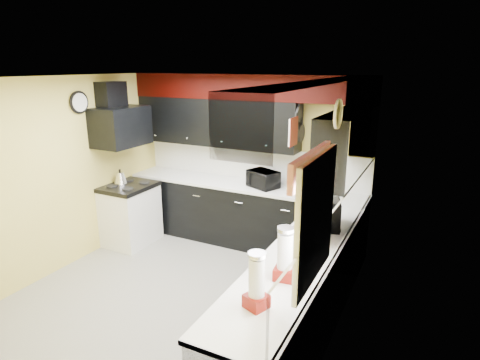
# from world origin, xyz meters

# --- Properties ---
(ground) EXTENTS (3.60, 3.60, 0.00)m
(ground) POSITION_xyz_m (0.00, 0.00, 0.00)
(ground) COLOR gray
(ground) RESTS_ON ground
(wall_back) EXTENTS (3.60, 0.06, 2.50)m
(wall_back) POSITION_xyz_m (0.00, 1.80, 1.25)
(wall_back) COLOR #E0C666
(wall_back) RESTS_ON ground
(wall_right) EXTENTS (0.06, 3.60, 2.50)m
(wall_right) POSITION_xyz_m (1.80, 0.00, 1.25)
(wall_right) COLOR #E0C666
(wall_right) RESTS_ON ground
(wall_left) EXTENTS (0.06, 3.60, 2.50)m
(wall_left) POSITION_xyz_m (-1.80, 0.00, 1.25)
(wall_left) COLOR #E0C666
(wall_left) RESTS_ON ground
(ceiling) EXTENTS (3.60, 3.60, 0.06)m
(ceiling) POSITION_xyz_m (0.00, 0.00, 2.50)
(ceiling) COLOR white
(ceiling) RESTS_ON wall_back
(cab_back) EXTENTS (3.60, 0.60, 0.90)m
(cab_back) POSITION_xyz_m (0.00, 1.50, 0.45)
(cab_back) COLOR black
(cab_back) RESTS_ON ground
(cab_right) EXTENTS (0.60, 3.00, 0.90)m
(cab_right) POSITION_xyz_m (1.50, -0.30, 0.45)
(cab_right) COLOR black
(cab_right) RESTS_ON ground
(counter_back) EXTENTS (3.62, 0.64, 0.04)m
(counter_back) POSITION_xyz_m (0.00, 1.50, 0.92)
(counter_back) COLOR white
(counter_back) RESTS_ON cab_back
(counter_right) EXTENTS (0.64, 3.02, 0.04)m
(counter_right) POSITION_xyz_m (1.50, -0.30, 0.92)
(counter_right) COLOR white
(counter_right) RESTS_ON cab_right
(splash_back) EXTENTS (3.60, 0.02, 0.50)m
(splash_back) POSITION_xyz_m (0.00, 1.79, 1.19)
(splash_back) COLOR white
(splash_back) RESTS_ON counter_back
(splash_right) EXTENTS (0.02, 3.60, 0.50)m
(splash_right) POSITION_xyz_m (1.79, 0.00, 1.19)
(splash_right) COLOR white
(splash_right) RESTS_ON counter_right
(upper_back) EXTENTS (2.60, 0.35, 0.70)m
(upper_back) POSITION_xyz_m (-0.50, 1.62, 1.80)
(upper_back) COLOR black
(upper_back) RESTS_ON wall_back
(upper_right) EXTENTS (0.35, 1.80, 0.70)m
(upper_right) POSITION_xyz_m (1.62, 0.90, 1.80)
(upper_right) COLOR black
(upper_right) RESTS_ON wall_right
(soffit_back) EXTENTS (3.60, 0.36, 0.35)m
(soffit_back) POSITION_xyz_m (0.00, 1.62, 2.33)
(soffit_back) COLOR black
(soffit_back) RESTS_ON wall_back
(soffit_right) EXTENTS (0.36, 3.24, 0.35)m
(soffit_right) POSITION_xyz_m (1.62, -0.18, 2.33)
(soffit_right) COLOR black
(soffit_right) RESTS_ON wall_right
(stove) EXTENTS (0.60, 0.75, 0.86)m
(stove) POSITION_xyz_m (-1.50, 0.75, 0.43)
(stove) COLOR white
(stove) RESTS_ON ground
(cooktop) EXTENTS (0.62, 0.77, 0.06)m
(cooktop) POSITION_xyz_m (-1.50, 0.75, 0.89)
(cooktop) COLOR black
(cooktop) RESTS_ON stove
(hood) EXTENTS (0.50, 0.78, 0.55)m
(hood) POSITION_xyz_m (-1.55, 0.75, 1.78)
(hood) COLOR black
(hood) RESTS_ON wall_left
(hood_duct) EXTENTS (0.24, 0.40, 0.40)m
(hood_duct) POSITION_xyz_m (-1.68, 0.75, 2.20)
(hood_duct) COLOR black
(hood_duct) RESTS_ON wall_left
(window) EXTENTS (0.03, 0.86, 0.96)m
(window) POSITION_xyz_m (1.79, -0.90, 1.55)
(window) COLOR white
(window) RESTS_ON wall_right
(valance) EXTENTS (0.04, 0.88, 0.20)m
(valance) POSITION_xyz_m (1.73, -0.90, 1.95)
(valance) COLOR red
(valance) RESTS_ON wall_right
(pan_top) EXTENTS (0.03, 0.22, 0.40)m
(pan_top) POSITION_xyz_m (0.82, 1.55, 2.00)
(pan_top) COLOR black
(pan_top) RESTS_ON upper_back
(pan_mid) EXTENTS (0.03, 0.28, 0.46)m
(pan_mid) POSITION_xyz_m (0.82, 1.42, 1.75)
(pan_mid) COLOR black
(pan_mid) RESTS_ON upper_back
(pan_low) EXTENTS (0.03, 0.24, 0.42)m
(pan_low) POSITION_xyz_m (0.82, 1.68, 1.72)
(pan_low) COLOR black
(pan_low) RESTS_ON upper_back
(cut_board) EXTENTS (0.03, 0.26, 0.35)m
(cut_board) POSITION_xyz_m (0.83, 1.30, 1.80)
(cut_board) COLOR white
(cut_board) RESTS_ON upper_back
(baskets) EXTENTS (0.27, 0.27, 0.50)m
(baskets) POSITION_xyz_m (1.52, 0.05, 1.18)
(baskets) COLOR brown
(baskets) RESTS_ON upper_right
(clock) EXTENTS (0.03, 0.30, 0.30)m
(clock) POSITION_xyz_m (-1.77, 0.25, 2.15)
(clock) COLOR black
(clock) RESTS_ON wall_left
(deco_plate) EXTENTS (0.03, 0.24, 0.24)m
(deco_plate) POSITION_xyz_m (1.77, -0.35, 2.25)
(deco_plate) COLOR white
(deco_plate) RESTS_ON wall_right
(toaster_oven) EXTENTS (0.52, 0.49, 0.24)m
(toaster_oven) POSITION_xyz_m (0.35, 1.47, 1.06)
(toaster_oven) COLOR black
(toaster_oven) RESTS_ON counter_back
(microwave) EXTENTS (0.46, 0.56, 0.27)m
(microwave) POSITION_xyz_m (1.51, 0.46, 1.07)
(microwave) COLOR black
(microwave) RESTS_ON counter_right
(utensil_crock) EXTENTS (0.17, 0.17, 0.15)m
(utensil_crock) POSITION_xyz_m (0.94, 1.54, 1.02)
(utensil_crock) COLOR white
(utensil_crock) RESTS_ON counter_back
(knife_block) EXTENTS (0.11, 0.15, 0.22)m
(knife_block) POSITION_xyz_m (0.93, 1.47, 1.05)
(knife_block) COLOR black
(knife_block) RESTS_ON counter_back
(kettle) EXTENTS (0.23, 0.23, 0.17)m
(kettle) POSITION_xyz_m (-1.65, 0.75, 1.00)
(kettle) COLOR silver
(kettle) RESTS_ON cooktop
(dispenser_a) EXTENTS (0.18, 0.18, 0.44)m
(dispenser_a) POSITION_xyz_m (1.52, -0.79, 1.16)
(dispenser_a) COLOR #721000
(dispenser_a) RESTS_ON counter_right
(dispenser_b) EXTENTS (0.20, 0.20, 0.41)m
(dispenser_b) POSITION_xyz_m (1.48, -1.26, 1.15)
(dispenser_b) COLOR #61070E
(dispenser_b) RESTS_ON counter_right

